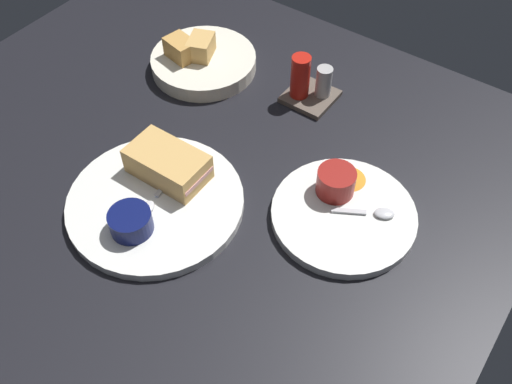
% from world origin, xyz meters
% --- Properties ---
extents(ground_plane, '(1.10, 1.10, 0.03)m').
position_xyz_m(ground_plane, '(0.00, 0.00, -0.01)').
color(ground_plane, black).
extents(plate_sandwich_main, '(0.28, 0.28, 0.02)m').
position_xyz_m(plate_sandwich_main, '(0.02, -0.06, 0.01)').
color(plate_sandwich_main, white).
rests_on(plate_sandwich_main, ground_plane).
extents(sandwich_half_near, '(0.13, 0.08, 0.05)m').
position_xyz_m(sandwich_half_near, '(-0.00, -0.00, 0.04)').
color(sandwich_half_near, tan).
rests_on(sandwich_half_near, plate_sandwich_main).
extents(ramekin_dark_sauce, '(0.07, 0.07, 0.03)m').
position_xyz_m(ramekin_dark_sauce, '(0.03, -0.12, 0.03)').
color(ramekin_dark_sauce, '#0C144C').
rests_on(ramekin_dark_sauce, plate_sandwich_main).
extents(spoon_by_dark_ramekin, '(0.03, 0.10, 0.01)m').
position_xyz_m(spoon_by_dark_ramekin, '(0.02, -0.07, 0.02)').
color(spoon_by_dark_ramekin, silver).
rests_on(spoon_by_dark_ramekin, plate_sandwich_main).
extents(plate_chips_companion, '(0.23, 0.23, 0.02)m').
position_xyz_m(plate_chips_companion, '(0.28, 0.10, 0.01)').
color(plate_chips_companion, white).
rests_on(plate_chips_companion, ground_plane).
extents(ramekin_light_gravy, '(0.06, 0.06, 0.04)m').
position_xyz_m(ramekin_light_gravy, '(0.24, 0.13, 0.04)').
color(ramekin_light_gravy, maroon).
rests_on(ramekin_light_gravy, plate_chips_companion).
extents(spoon_by_gravy_ramekin, '(0.09, 0.06, 0.01)m').
position_xyz_m(spoon_by_gravy_ramekin, '(0.32, 0.12, 0.02)').
color(spoon_by_gravy_ramekin, silver).
rests_on(spoon_by_gravy_ramekin, plate_chips_companion).
extents(plantain_chip_scatter, '(0.06, 0.10, 0.01)m').
position_xyz_m(plantain_chip_scatter, '(0.25, 0.15, 0.02)').
color(plantain_chip_scatter, gold).
rests_on(plantain_chip_scatter, plate_chips_companion).
extents(bread_basket_rear, '(0.21, 0.21, 0.07)m').
position_xyz_m(bread_basket_rear, '(-0.14, 0.26, 0.02)').
color(bread_basket_rear, silver).
rests_on(bread_basket_rear, ground_plane).
extents(condiment_caddy, '(0.09, 0.09, 0.10)m').
position_xyz_m(condiment_caddy, '(0.08, 0.31, 0.03)').
color(condiment_caddy, brown).
rests_on(condiment_caddy, ground_plane).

